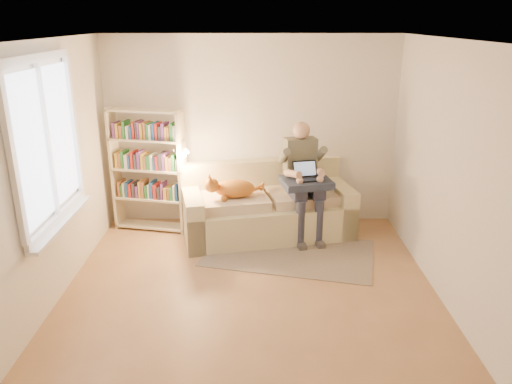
{
  "coord_description": "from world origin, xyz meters",
  "views": [
    {
      "loc": [
        0.06,
        -4.53,
        2.78
      ],
      "look_at": [
        0.07,
        1.0,
        0.85
      ],
      "focal_mm": 35.0,
      "sensor_mm": 36.0,
      "label": 1
    }
  ],
  "objects_px": {
    "cat": "(228,189)",
    "bookshelf": "(148,164)",
    "laptop": "(307,174)",
    "sofa": "(266,209)",
    "person": "(303,174)"
  },
  "relations": [
    {
      "from": "sofa",
      "to": "person",
      "type": "bearing_deg",
      "value": -19.91
    },
    {
      "from": "person",
      "to": "cat",
      "type": "distance_m",
      "value": 1.0
    },
    {
      "from": "laptop",
      "to": "person",
      "type": "bearing_deg",
      "value": 94.17
    },
    {
      "from": "sofa",
      "to": "laptop",
      "type": "distance_m",
      "value": 0.78
    },
    {
      "from": "cat",
      "to": "bookshelf",
      "type": "relative_size",
      "value": 0.45
    },
    {
      "from": "sofa",
      "to": "laptop",
      "type": "bearing_deg",
      "value": -32.38
    },
    {
      "from": "sofa",
      "to": "bookshelf",
      "type": "bearing_deg",
      "value": 162.52
    },
    {
      "from": "person",
      "to": "bookshelf",
      "type": "bearing_deg",
      "value": 161.96
    },
    {
      "from": "sofa",
      "to": "laptop",
      "type": "xyz_separation_m",
      "value": [
        0.51,
        -0.19,
        0.55
      ]
    },
    {
      "from": "person",
      "to": "laptop",
      "type": "height_order",
      "value": "person"
    },
    {
      "from": "cat",
      "to": "laptop",
      "type": "relative_size",
      "value": 2.11
    },
    {
      "from": "laptop",
      "to": "bookshelf",
      "type": "xyz_separation_m",
      "value": [
        -2.1,
        0.34,
        0.04
      ]
    },
    {
      "from": "person",
      "to": "laptop",
      "type": "bearing_deg",
      "value": -85.83
    },
    {
      "from": "cat",
      "to": "sofa",
      "type": "bearing_deg",
      "value": 14.74
    },
    {
      "from": "cat",
      "to": "laptop",
      "type": "xyz_separation_m",
      "value": [
        1.01,
        0.06,
        0.17
      ]
    }
  ]
}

